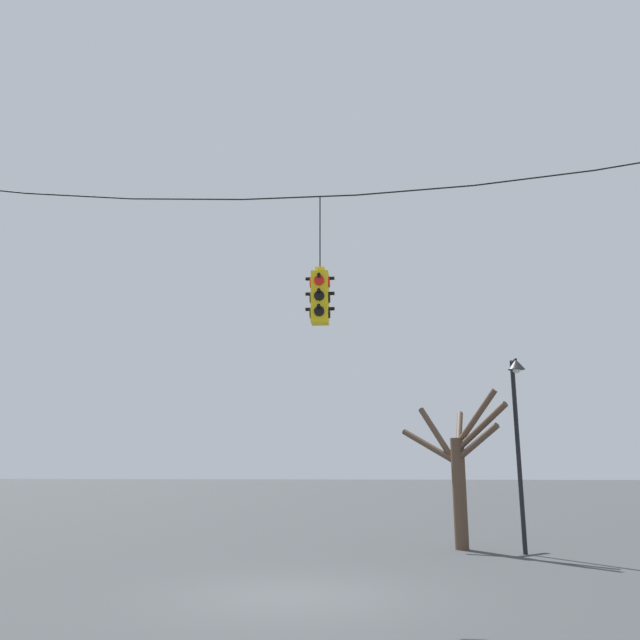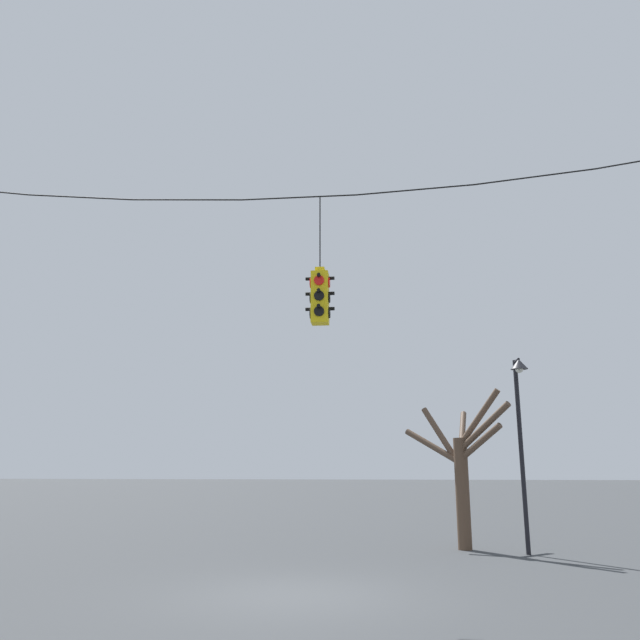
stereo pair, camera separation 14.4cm
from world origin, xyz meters
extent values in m
plane|color=#383A3D|center=(0.00, 0.00, 0.00)|extent=(200.00, 200.00, 0.00)
cylinder|color=black|center=(-4.78, 0.14, 7.92)|extent=(2.39, 0.03, 0.25)
cylinder|color=black|center=(-2.39, 0.14, 7.75)|extent=(2.39, 0.03, 0.14)
cylinder|color=black|center=(0.00, 0.14, 7.69)|extent=(2.39, 0.03, 0.03)
cylinder|color=black|center=(2.39, 0.14, 7.75)|extent=(2.39, 0.03, 0.14)
cylinder|color=black|center=(4.78, 0.14, 7.92)|extent=(2.39, 0.03, 0.25)
cube|color=yellow|center=(0.44, 0.14, 5.51)|extent=(0.34, 0.34, 1.05)
cube|color=yellow|center=(0.44, 0.14, 6.09)|extent=(0.19, 0.19, 0.10)
cylinder|color=black|center=(0.44, 0.14, 6.91)|extent=(0.02, 0.02, 1.54)
cylinder|color=red|center=(0.44, -0.05, 5.83)|extent=(0.20, 0.03, 0.20)
cylinder|color=black|center=(0.44, -0.09, 5.92)|extent=(0.07, 0.12, 0.07)
cylinder|color=black|center=(0.44, -0.05, 5.51)|extent=(0.20, 0.03, 0.20)
cylinder|color=black|center=(0.44, -0.09, 5.60)|extent=(0.07, 0.12, 0.07)
cylinder|color=black|center=(0.44, -0.05, 5.20)|extent=(0.20, 0.03, 0.20)
cylinder|color=black|center=(0.44, -0.09, 5.29)|extent=(0.07, 0.12, 0.07)
cylinder|color=red|center=(0.44, 0.32, 5.83)|extent=(0.20, 0.03, 0.20)
cylinder|color=black|center=(0.44, 0.37, 5.92)|extent=(0.07, 0.12, 0.07)
cylinder|color=black|center=(0.44, 0.32, 5.51)|extent=(0.20, 0.03, 0.20)
cylinder|color=black|center=(0.44, 0.37, 5.60)|extent=(0.07, 0.12, 0.07)
cylinder|color=black|center=(0.44, 0.32, 5.20)|extent=(0.20, 0.03, 0.20)
cylinder|color=black|center=(0.44, 0.37, 5.29)|extent=(0.07, 0.12, 0.07)
cylinder|color=red|center=(0.26, 0.14, 5.83)|extent=(0.03, 0.20, 0.20)
cylinder|color=black|center=(0.21, 0.14, 5.92)|extent=(0.12, 0.07, 0.07)
cylinder|color=black|center=(0.26, 0.14, 5.51)|extent=(0.03, 0.20, 0.20)
cylinder|color=black|center=(0.21, 0.14, 5.60)|extent=(0.12, 0.07, 0.07)
cylinder|color=black|center=(0.26, 0.14, 5.20)|extent=(0.03, 0.20, 0.20)
cylinder|color=black|center=(0.21, 0.14, 5.29)|extent=(0.12, 0.07, 0.07)
cylinder|color=red|center=(0.63, 0.14, 5.83)|extent=(0.03, 0.20, 0.20)
cylinder|color=black|center=(0.67, 0.14, 5.92)|extent=(0.12, 0.07, 0.07)
cylinder|color=black|center=(0.63, 0.14, 5.51)|extent=(0.03, 0.20, 0.20)
cylinder|color=black|center=(0.67, 0.14, 5.60)|extent=(0.12, 0.07, 0.07)
cylinder|color=black|center=(0.63, 0.14, 5.20)|extent=(0.03, 0.20, 0.20)
cylinder|color=black|center=(0.67, 0.14, 5.29)|extent=(0.12, 0.07, 0.07)
cylinder|color=black|center=(5.32, 5.88, 2.56)|extent=(0.12, 0.12, 5.13)
cylinder|color=black|center=(5.32, 5.62, 5.08)|extent=(0.07, 0.51, 0.07)
cone|color=#232328|center=(5.32, 5.37, 4.94)|extent=(0.46, 0.46, 0.28)
sphere|color=silver|center=(5.32, 5.37, 4.80)|extent=(0.21, 0.21, 0.21)
cylinder|color=brown|center=(3.80, 6.70, 1.52)|extent=(0.39, 0.39, 3.04)
cylinder|color=brown|center=(4.39, 6.06, 3.30)|extent=(1.38, 1.46, 1.33)
cylinder|color=brown|center=(3.34, 7.19, 3.08)|extent=(1.14, 1.21, 1.85)
cylinder|color=brown|center=(4.32, 6.39, 3.58)|extent=(1.25, 0.84, 1.61)
cylinder|color=brown|center=(4.28, 6.14, 2.88)|extent=(1.14, 1.29, 1.03)
cylinder|color=brown|center=(3.98, 7.55, 3.16)|extent=(0.55, 1.85, 1.55)
cylinder|color=brown|center=(3.07, 7.18, 2.81)|extent=(1.63, 1.15, 1.10)
camera|label=1|loc=(1.52, -11.79, 2.25)|focal=35.00mm
camera|label=2|loc=(1.67, -11.78, 2.25)|focal=35.00mm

